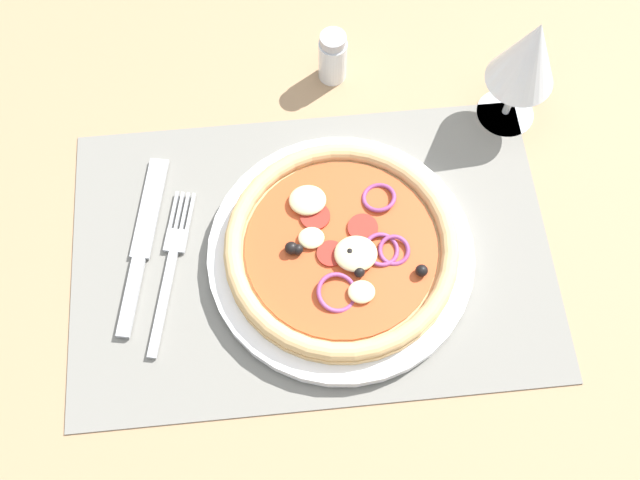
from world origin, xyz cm
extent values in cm
cube|color=#9E7A56|center=(0.00, 0.00, -1.20)|extent=(190.00, 140.00, 2.40)
cube|color=slate|center=(0.00, 0.00, 0.20)|extent=(49.11, 32.37, 0.40)
cylinder|color=white|center=(2.89, -1.00, 1.15)|extent=(26.97, 26.97, 1.49)
cylinder|color=tan|center=(2.89, -1.00, 2.39)|extent=(23.40, 23.40, 1.00)
torus|color=tan|center=(2.89, -1.00, 3.25)|extent=(23.33, 23.33, 1.80)
cylinder|color=#C64C23|center=(2.89, -1.00, 3.04)|extent=(19.19, 19.19, 0.30)
ellipsoid|color=beige|center=(4.16, -2.21, 3.83)|extent=(4.25, 3.83, 1.28)
ellipsoid|color=beige|center=(-0.47, 4.12, 3.76)|extent=(3.79, 3.41, 1.14)
ellipsoid|color=beige|center=(0.24, 0.01, 3.58)|extent=(2.62, 2.35, 0.78)
ellipsoid|color=beige|center=(4.26, -6.10, 3.59)|extent=(2.64, 2.38, 0.79)
sphere|color=black|center=(10.29, -4.58, 3.80)|extent=(1.22, 1.22, 1.22)
sphere|color=black|center=(-2.07, -0.99, 3.84)|extent=(1.29, 1.29, 1.29)
sphere|color=black|center=(-1.44, -1.17, 3.73)|extent=(1.08, 1.08, 1.08)
sphere|color=black|center=(3.61, -2.12, 3.84)|extent=(1.31, 1.31, 1.31)
sphere|color=black|center=(4.30, -4.13, 3.72)|extent=(1.06, 1.06, 1.06)
torus|color=#8E3D75|center=(7.26, 3.87, 3.44)|extent=(3.60, 3.55, 1.28)
torus|color=#8E3D75|center=(6.75, -1.86, 3.44)|extent=(3.65, 3.61, 1.15)
torus|color=#8E3D75|center=(7.99, -2.05, 3.44)|extent=(3.22, 3.23, 1.07)
torus|color=#8E3D75|center=(1.92, -5.89, 3.44)|extent=(4.13, 4.05, 1.68)
cylinder|color=#A3281E|center=(5.23, 0.71, 3.34)|extent=(3.06, 3.06, 0.30)
cylinder|color=#A3281E|center=(0.61, 2.46, 3.34)|extent=(3.05, 3.05, 0.30)
cylinder|color=#A3281E|center=(1.75, -1.75, 3.34)|extent=(2.75, 2.75, 0.30)
cube|color=#B2B5BA|center=(-15.24, -4.33, 0.62)|extent=(3.17, 11.11, 0.44)
cube|color=#B2B5BA|center=(-13.84, 2.36, 0.62)|extent=(2.67, 2.92, 0.44)
cube|color=#B2B5BA|center=(-12.26, 5.53, 0.62)|extent=(1.20, 4.29, 0.44)
cube|color=#B2B5BA|center=(-12.85, 5.65, 0.62)|extent=(1.20, 4.29, 0.44)
cube|color=#B2B5BA|center=(-13.43, 5.77, 0.62)|extent=(1.20, 4.29, 0.44)
cube|color=#B2B5BA|center=(-14.02, 5.90, 0.62)|extent=(1.20, 4.29, 0.44)
cube|color=#B2B5BA|center=(-18.38, -3.34, 0.71)|extent=(2.85, 8.49, 0.62)
cube|color=#B2B5BA|center=(-16.51, 6.48, 0.62)|extent=(4.13, 11.77, 0.44)
cylinder|color=silver|center=(23.28, 14.80, 0.20)|extent=(6.40, 6.40, 0.40)
cylinder|color=silver|center=(23.28, 14.80, 3.40)|extent=(0.80, 0.80, 6.00)
cone|color=silver|center=(23.28, 14.80, 10.65)|extent=(7.20, 7.20, 8.50)
cone|color=orange|center=(23.28, 14.80, 10.20)|extent=(5.86, 5.86, 6.79)
cylinder|color=silver|center=(4.43, 21.99, 2.75)|extent=(3.20, 3.20, 5.50)
cylinder|color=#ADADB2|center=(4.43, 21.99, 6.10)|extent=(2.88, 2.88, 1.20)
camera|label=1|loc=(-1.96, -29.01, 68.56)|focal=40.47mm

